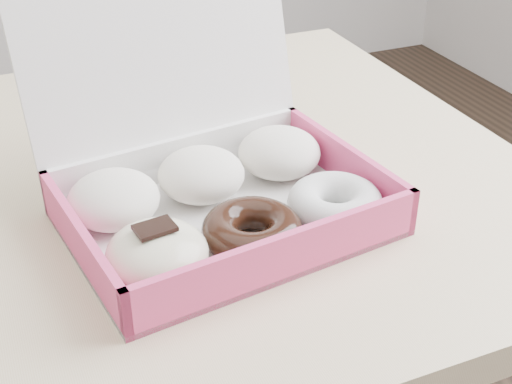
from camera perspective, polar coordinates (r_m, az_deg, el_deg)
name	(u,v)px	position (r m, az deg, el deg)	size (l,w,h in m)	color
table	(34,257)	(0.89, -17.30, -5.00)	(1.20, 0.80, 0.75)	#CAB184
donut_box	(214,187)	(0.76, -3.40, 0.41)	(0.36, 0.33, 0.23)	white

